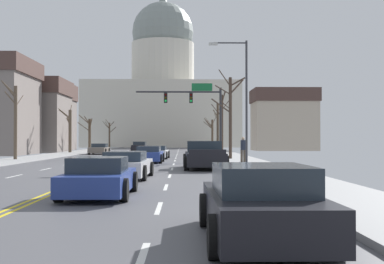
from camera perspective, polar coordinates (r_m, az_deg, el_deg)
name	(u,v)px	position (r m, az deg, el deg)	size (l,w,h in m)	color
ground	(117,166)	(31.44, -8.57, -3.81)	(20.00, 180.00, 0.20)	#505055
signal_gantry	(196,104)	(46.04, 0.51, 3.20)	(7.91, 0.41, 6.67)	#28282D
street_lamp_right	(241,90)	(32.30, 5.66, 4.81)	(2.49, 0.24, 7.87)	#333338
capitol_building	(163,93)	(103.99, -3.36, 4.43)	(30.89, 18.84, 32.49)	beige
sedan_near_00	(156,152)	(42.32, -4.12, -2.35)	(2.23, 4.38, 1.10)	silver
sedan_near_01	(149,155)	(35.42, -4.91, -2.59)	(2.04, 4.35, 1.17)	navy
pickup_truck_near_02	(205,156)	(28.23, 1.44, -2.79)	(2.41, 5.29, 1.56)	black
sedan_near_03	(127,165)	(21.51, -7.45, -3.79)	(2.08, 4.62, 1.16)	silver
sedan_near_04	(99,178)	(14.93, -10.55, -5.20)	(1.97, 4.31, 1.16)	navy
sedan_near_05	(261,205)	(8.47, 7.88, -8.25)	(1.95, 4.23, 1.26)	black
sedan_oncoming_00	(99,149)	(55.50, -10.55, -1.93)	(2.00, 4.56, 1.16)	#6B6056
sedan_oncoming_01	(140,147)	(66.36, -6.00, -1.70)	(2.07, 4.56, 1.30)	black
flank_building_01	(22,115)	(65.91, -18.84, 1.80)	(11.14, 8.38, 9.06)	slate
flank_building_02	(40,117)	(75.89, -16.94, 1.69)	(9.31, 8.01, 9.65)	slate
flank_building_03	(284,119)	(72.49, 10.45, 1.42)	(9.06, 6.68, 8.75)	#B2A38E
bare_tree_00	(222,122)	(52.31, 3.42, 1.17)	(2.29, 2.18, 6.45)	#423328
bare_tree_01	(70,129)	(58.31, -13.80, 0.29)	(1.62, 1.39, 5.46)	brown
bare_tree_02	(218,126)	(65.30, 2.95, 0.72)	(1.41, 1.97, 6.17)	#4C3D2D
bare_tree_03	(89,133)	(65.87, -11.67, -0.06)	(2.22, 2.21, 4.61)	#4C3D2D
bare_tree_04	(230,113)	(39.09, 4.38, 2.21)	(2.70, 1.88, 7.02)	#423328
bare_tree_05	(109,134)	(82.65, -9.42, -0.18)	(2.30, 2.19, 4.71)	#4C3D2D
bare_tree_06	(212,133)	(78.54, 2.29, -0.06)	(2.07, 1.55, 5.03)	#4C3D2D
bare_tree_07	(15,119)	(39.93, -19.58, 1.41)	(1.18, 2.63, 5.96)	brown
pedestrian_00	(243,148)	(33.37, 5.86, -1.84)	(0.35, 0.34, 1.67)	#4C4238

